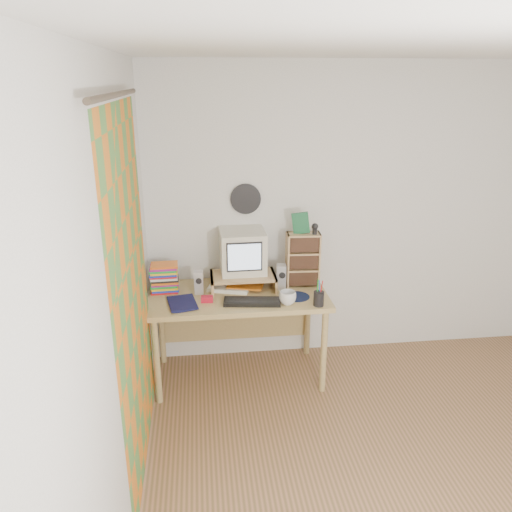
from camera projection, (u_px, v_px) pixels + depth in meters
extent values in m
plane|color=#986747|center=(428.00, 491.00, 3.02)|extent=(3.50, 3.50, 0.00)
plane|color=white|center=(495.00, 44.00, 2.17)|extent=(3.50, 3.50, 0.00)
plane|color=white|center=(355.00, 216.00, 4.23)|extent=(3.50, 0.00, 3.50)
plane|color=white|center=(112.00, 322.00, 2.40)|extent=(0.00, 3.50, 3.50)
plane|color=orange|center=(133.00, 299.00, 2.89)|extent=(0.00, 2.20, 2.20)
cylinder|color=black|center=(246.00, 199.00, 4.05)|extent=(0.25, 0.02, 0.25)
cube|color=tan|center=(238.00, 296.00, 3.95)|extent=(1.40, 0.70, 0.04)
cube|color=tan|center=(235.00, 317.00, 4.38)|extent=(1.33, 0.02, 0.41)
cylinder|color=tan|center=(157.00, 362.00, 3.73)|extent=(0.05, 0.05, 0.71)
cylinder|color=tan|center=(324.00, 351.00, 3.87)|extent=(0.05, 0.05, 0.71)
cylinder|color=tan|center=(161.00, 326.00, 4.27)|extent=(0.05, 0.05, 0.71)
cylinder|color=tan|center=(308.00, 318.00, 4.42)|extent=(0.05, 0.05, 0.71)
cube|color=tan|center=(212.00, 283.00, 3.99)|extent=(0.02, 0.30, 0.12)
cube|color=tan|center=(274.00, 280.00, 4.05)|extent=(0.02, 0.30, 0.12)
cube|color=tan|center=(243.00, 276.00, 4.00)|extent=(0.52, 0.30, 0.02)
cube|color=beige|center=(243.00, 253.00, 3.99)|extent=(0.36, 0.36, 0.34)
cube|color=silver|center=(199.00, 282.00, 3.91)|extent=(0.07, 0.07, 0.19)
cube|color=silver|center=(281.00, 277.00, 4.00)|extent=(0.08, 0.08, 0.20)
cube|color=black|center=(252.00, 302.00, 3.76)|extent=(0.44, 0.20, 0.03)
cube|color=tan|center=(303.00, 260.00, 4.03)|extent=(0.27, 0.16, 0.44)
imported|color=silver|center=(288.00, 298.00, 3.74)|extent=(0.15, 0.15, 0.10)
imported|color=#10123D|center=(169.00, 303.00, 3.71)|extent=(0.27, 0.22, 0.05)
cylinder|color=#111A39|center=(297.00, 297.00, 3.88)|extent=(0.24, 0.24, 0.00)
cube|color=red|center=(207.00, 299.00, 3.79)|extent=(0.09, 0.06, 0.04)
cube|color=#195A35|center=(301.00, 223.00, 3.93)|extent=(0.13, 0.05, 0.17)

